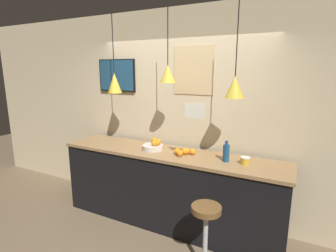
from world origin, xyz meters
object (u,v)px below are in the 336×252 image
(fruit_bowl, at_px, (154,146))
(spread_jar, at_px, (245,161))
(juice_bottle, at_px, (226,153))
(mounted_tv, at_px, (117,75))
(bar_stool, at_px, (205,234))

(fruit_bowl, height_order, spread_jar, fruit_bowl)
(fruit_bowl, distance_m, juice_bottle, 0.99)
(juice_bottle, bearing_deg, spread_jar, 0.00)
(fruit_bowl, distance_m, spread_jar, 1.21)
(fruit_bowl, height_order, mounted_tv, mounted_tv)
(juice_bottle, bearing_deg, bar_stool, -91.03)
(juice_bottle, bearing_deg, mounted_tv, 168.62)
(fruit_bowl, relative_size, mounted_tv, 0.43)
(bar_stool, distance_m, fruit_bowl, 1.33)
(juice_bottle, relative_size, mounted_tv, 0.38)
(juice_bottle, height_order, mounted_tv, mounted_tv)
(juice_bottle, xyz_separation_m, mounted_tv, (-1.85, 0.37, 0.87))
(fruit_bowl, bearing_deg, spread_jar, -0.36)
(bar_stool, xyz_separation_m, juice_bottle, (0.01, 0.64, 0.69))
(bar_stool, height_order, juice_bottle, juice_bottle)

